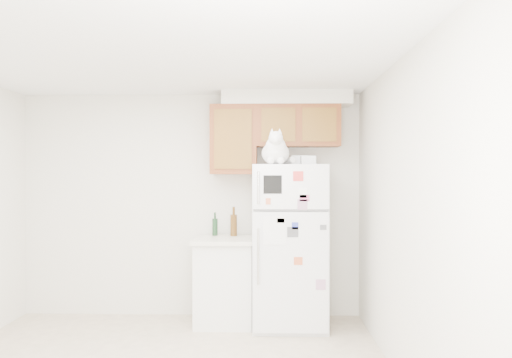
{
  "coord_description": "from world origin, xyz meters",
  "views": [
    {
      "loc": [
        0.87,
        -3.63,
        1.61
      ],
      "look_at": [
        0.75,
        1.55,
        1.55
      ],
      "focal_mm": 35.0,
      "sensor_mm": 36.0,
      "label": 1
    }
  ],
  "objects_px": {
    "cat": "(276,151)",
    "bottle_amber": "(234,221)",
    "storage_box_front": "(308,160)",
    "refrigerator": "(289,245)",
    "base_counter": "(225,280)",
    "bottle_green": "(215,224)",
    "storage_box_back": "(300,160)"
  },
  "relations": [
    {
      "from": "bottle_amber",
      "to": "storage_box_front",
      "type": "bearing_deg",
      "value": -21.1
    },
    {
      "from": "base_counter",
      "to": "bottle_green",
      "type": "relative_size",
      "value": 3.6
    },
    {
      "from": "base_counter",
      "to": "bottle_green",
      "type": "height_order",
      "value": "bottle_green"
    },
    {
      "from": "base_counter",
      "to": "storage_box_back",
      "type": "xyz_separation_m",
      "value": [
        0.81,
        0.07,
        1.29
      ]
    },
    {
      "from": "base_counter",
      "to": "storage_box_front",
      "type": "distance_m",
      "value": 1.56
    },
    {
      "from": "storage_box_back",
      "to": "bottle_amber",
      "type": "xyz_separation_m",
      "value": [
        -0.72,
        0.1,
        -0.67
      ]
    },
    {
      "from": "cat",
      "to": "storage_box_front",
      "type": "xyz_separation_m",
      "value": [
        0.34,
        0.15,
        -0.09
      ]
    },
    {
      "from": "cat",
      "to": "bottle_green",
      "type": "xyz_separation_m",
      "value": [
        -0.67,
        0.48,
        -0.79
      ]
    },
    {
      "from": "base_counter",
      "to": "storage_box_back",
      "type": "bearing_deg",
      "value": 4.8
    },
    {
      "from": "bottle_amber",
      "to": "refrigerator",
      "type": "bearing_deg",
      "value": -21.62
    },
    {
      "from": "storage_box_front",
      "to": "refrigerator",
      "type": "bearing_deg",
      "value": 156.22
    },
    {
      "from": "cat",
      "to": "bottle_amber",
      "type": "height_order",
      "value": "cat"
    },
    {
      "from": "cat",
      "to": "storage_box_front",
      "type": "height_order",
      "value": "cat"
    },
    {
      "from": "base_counter",
      "to": "bottle_green",
      "type": "distance_m",
      "value": 0.63
    },
    {
      "from": "refrigerator",
      "to": "storage_box_back",
      "type": "bearing_deg",
      "value": 49.3
    },
    {
      "from": "storage_box_front",
      "to": "cat",
      "type": "bearing_deg",
      "value": -160.7
    },
    {
      "from": "bottle_green",
      "to": "refrigerator",
      "type": "bearing_deg",
      "value": -18.0
    },
    {
      "from": "base_counter",
      "to": "cat",
      "type": "height_order",
      "value": "cat"
    },
    {
      "from": "cat",
      "to": "bottle_amber",
      "type": "relative_size",
      "value": 1.58
    },
    {
      "from": "bottle_green",
      "to": "bottle_amber",
      "type": "distance_m",
      "value": 0.21
    },
    {
      "from": "base_counter",
      "to": "storage_box_back",
      "type": "height_order",
      "value": "storage_box_back"
    },
    {
      "from": "storage_box_back",
      "to": "base_counter",
      "type": "bearing_deg",
      "value": -169.28
    },
    {
      "from": "refrigerator",
      "to": "cat",
      "type": "height_order",
      "value": "cat"
    },
    {
      "from": "refrigerator",
      "to": "bottle_green",
      "type": "bearing_deg",
      "value": 162.0
    },
    {
      "from": "storage_box_front",
      "to": "bottle_amber",
      "type": "relative_size",
      "value": 0.47
    },
    {
      "from": "refrigerator",
      "to": "bottle_amber",
      "type": "xyz_separation_m",
      "value": [
        -0.6,
        0.24,
        0.23
      ]
    },
    {
      "from": "storage_box_back",
      "to": "bottle_green",
      "type": "distance_m",
      "value": 1.18
    },
    {
      "from": "storage_box_front",
      "to": "bottle_amber",
      "type": "height_order",
      "value": "storage_box_front"
    },
    {
      "from": "storage_box_back",
      "to": "storage_box_front",
      "type": "distance_m",
      "value": 0.22
    },
    {
      "from": "cat",
      "to": "base_counter",
      "type": "bearing_deg",
      "value": 152.13
    },
    {
      "from": "cat",
      "to": "storage_box_back",
      "type": "bearing_deg",
      "value": 53.0
    },
    {
      "from": "refrigerator",
      "to": "bottle_amber",
      "type": "relative_size",
      "value": 5.32
    }
  ]
}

